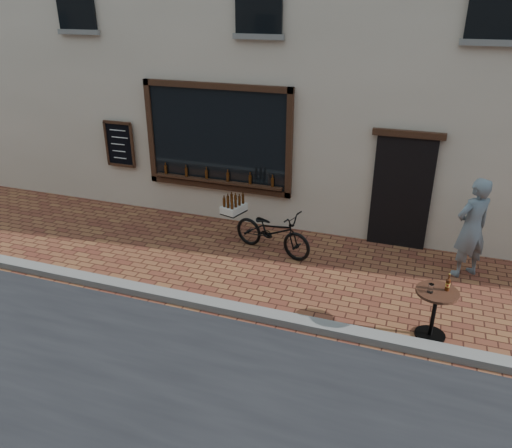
% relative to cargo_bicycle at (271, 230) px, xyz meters
% --- Properties ---
extents(ground, '(90.00, 90.00, 0.00)m').
position_rel_cargo_bicycle_xyz_m(ground, '(0.36, -2.36, -0.45)').
color(ground, brown).
rests_on(ground, ground).
extents(kerb, '(90.00, 0.25, 0.12)m').
position_rel_cargo_bicycle_xyz_m(kerb, '(0.36, -2.16, -0.39)').
color(kerb, slate).
rests_on(kerb, ground).
extents(cargo_bicycle, '(2.01, 1.06, 0.95)m').
position_rel_cargo_bicycle_xyz_m(cargo_bicycle, '(0.00, 0.00, 0.00)').
color(cargo_bicycle, black).
rests_on(cargo_bicycle, ground).
extents(bistro_table, '(0.60, 0.60, 1.03)m').
position_rel_cargo_bicycle_xyz_m(bistro_table, '(3.02, -1.75, 0.10)').
color(bistro_table, black).
rests_on(bistro_table, ground).
extents(pedestrian, '(0.79, 0.75, 1.82)m').
position_rel_cargo_bicycle_xyz_m(pedestrian, '(3.52, 0.31, 0.46)').
color(pedestrian, slate).
rests_on(pedestrian, ground).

